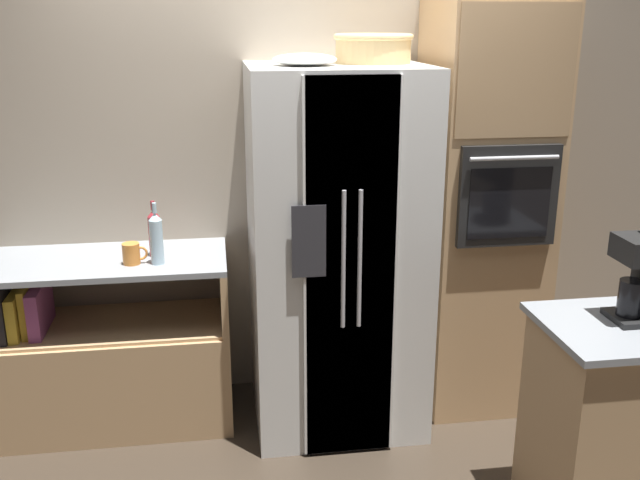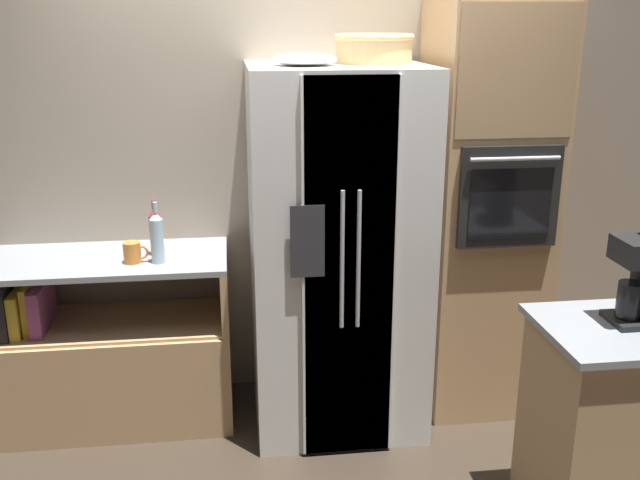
# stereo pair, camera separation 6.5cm
# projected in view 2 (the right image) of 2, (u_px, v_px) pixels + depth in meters

# --- Properties ---
(ground_plane) EXTENTS (20.00, 20.00, 0.00)m
(ground_plane) POSITION_uv_depth(u_px,v_px,m) (302.00, 423.00, 3.85)
(ground_plane) COLOR #382D23
(wall_back) EXTENTS (12.00, 0.06, 2.80)m
(wall_back) POSITION_uv_depth(u_px,v_px,m) (290.00, 149.00, 3.92)
(wall_back) COLOR tan
(wall_back) RESTS_ON ground_plane
(counter_left) EXTENTS (1.22, 0.58, 0.92)m
(counter_left) POSITION_uv_depth(u_px,v_px,m) (113.00, 360.00, 3.81)
(counter_left) COLOR tan
(counter_left) RESTS_ON ground_plane
(refrigerator) EXTENTS (0.87, 0.83, 1.88)m
(refrigerator) POSITION_uv_depth(u_px,v_px,m) (337.00, 252.00, 3.67)
(refrigerator) COLOR silver
(refrigerator) RESTS_ON ground_plane
(wall_oven) EXTENTS (0.61, 0.67, 2.20)m
(wall_oven) POSITION_uv_depth(u_px,v_px,m) (484.00, 211.00, 3.81)
(wall_oven) COLOR tan
(wall_oven) RESTS_ON ground_plane
(island_counter) EXTENTS (0.61, 0.56, 0.92)m
(island_counter) POSITION_uv_depth(u_px,v_px,m) (606.00, 428.00, 2.95)
(island_counter) COLOR tan
(island_counter) RESTS_ON ground_plane
(wicker_basket) EXTENTS (0.39, 0.39, 0.14)m
(wicker_basket) POSITION_uv_depth(u_px,v_px,m) (374.00, 47.00, 3.46)
(wicker_basket) COLOR tan
(wicker_basket) RESTS_ON refrigerator
(fruit_bowl) EXTENTS (0.30, 0.30, 0.06)m
(fruit_bowl) POSITION_uv_depth(u_px,v_px,m) (305.00, 59.00, 3.31)
(fruit_bowl) COLOR white
(fruit_bowl) RESTS_ON refrigerator
(bottle_tall) EXTENTS (0.07, 0.07, 0.31)m
(bottle_tall) POSITION_uv_depth(u_px,v_px,m) (157.00, 237.00, 3.53)
(bottle_tall) COLOR silver
(bottle_tall) RESTS_ON counter_left
(bottle_short) EXTENTS (0.06, 0.06, 0.29)m
(bottle_short) POSITION_uv_depth(u_px,v_px,m) (156.00, 232.00, 3.65)
(bottle_short) COLOR maroon
(bottle_short) RESTS_ON counter_left
(mug) EXTENTS (0.12, 0.09, 0.11)m
(mug) POSITION_uv_depth(u_px,v_px,m) (133.00, 252.00, 3.55)
(mug) COLOR orange
(mug) RESTS_ON counter_left
(coffee_maker) EXTENTS (0.16, 0.18, 0.35)m
(coffee_maker) POSITION_uv_depth(u_px,v_px,m) (640.00, 277.00, 2.80)
(coffee_maker) COLOR black
(coffee_maker) RESTS_ON island_counter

